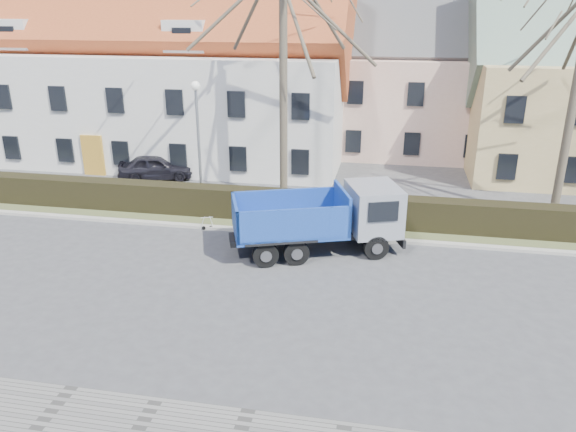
% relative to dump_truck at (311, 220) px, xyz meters
% --- Properties ---
extents(ground, '(120.00, 120.00, 0.00)m').
position_rel_dump_truck_xyz_m(ground, '(-0.11, -3.06, -1.30)').
color(ground, '#414144').
extents(curb_far, '(80.00, 0.30, 0.12)m').
position_rel_dump_truck_xyz_m(curb_far, '(-0.11, 1.54, -1.24)').
color(curb_far, '#A7A398').
rests_on(curb_far, ground).
extents(grass_strip, '(80.00, 3.00, 0.10)m').
position_rel_dump_truck_xyz_m(grass_strip, '(-0.11, 3.14, -1.25)').
color(grass_strip, '#4E5730').
rests_on(grass_strip, ground).
extents(hedge, '(60.00, 0.90, 1.30)m').
position_rel_dump_truck_xyz_m(hedge, '(-0.11, 2.94, -0.65)').
color(hedge, black).
rests_on(hedge, ground).
extents(building_white, '(26.80, 10.80, 9.50)m').
position_rel_dump_truck_xyz_m(building_white, '(-13.11, 12.94, 3.45)').
color(building_white, silver).
rests_on(building_white, ground).
extents(building_pink, '(10.80, 8.80, 8.00)m').
position_rel_dump_truck_xyz_m(building_pink, '(3.89, 16.94, 2.70)').
color(building_pink, '#D2A794').
rests_on(building_pink, ground).
extents(tree_1, '(9.20, 9.20, 12.65)m').
position_rel_dump_truck_xyz_m(tree_1, '(-2.11, 5.44, 5.03)').
color(tree_1, '#4E4436').
rests_on(tree_1, ground).
extents(tree_2, '(8.00, 8.00, 11.00)m').
position_rel_dump_truck_xyz_m(tree_2, '(9.89, 5.44, 4.20)').
color(tree_2, '#4E4436').
rests_on(tree_2, ground).
extents(dump_truck, '(6.92, 4.48, 2.59)m').
position_rel_dump_truck_xyz_m(dump_truck, '(0.00, 0.00, 0.00)').
color(dump_truck, navy).
rests_on(dump_truck, ground).
extents(streetlight, '(0.45, 0.45, 5.80)m').
position_rel_dump_truck_xyz_m(streetlight, '(-5.64, 3.94, 1.60)').
color(streetlight, gray).
rests_on(streetlight, ground).
extents(cart_frame, '(0.78, 0.61, 0.63)m').
position_rel_dump_truck_xyz_m(cart_frame, '(-4.75, 1.34, -0.98)').
color(cart_frame, silver).
rests_on(cart_frame, ground).
extents(parked_car_a, '(4.19, 2.67, 1.33)m').
position_rel_dump_truck_xyz_m(parked_car_a, '(-9.48, 7.74, -0.63)').
color(parked_car_a, black).
rests_on(parked_car_a, ground).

